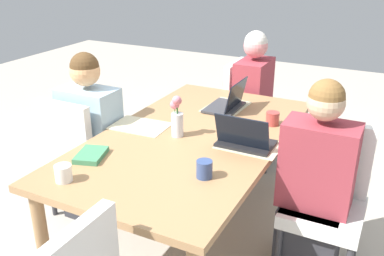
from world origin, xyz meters
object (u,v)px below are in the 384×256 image
(chair_far_left_mid, at_px, (327,193))
(laptop_far_left_mid, at_px, (245,140))
(chair_head_left_left_near, at_px, (246,108))
(book_red_cover, at_px, (91,155))
(chair_near_left_far, at_px, (79,152))
(coffee_mug_near_left, at_px, (204,169))
(person_head_left_left_near, at_px, (252,108))
(person_far_left_mid, at_px, (314,192))
(laptop_head_left_left_near, at_px, (228,103))
(coffee_mug_centre_left, at_px, (63,173))
(dining_table, at_px, (192,146))
(person_near_left_far, at_px, (92,146))
(coffee_mug_near_right, at_px, (273,119))
(flower_vase, at_px, (177,116))

(chair_far_left_mid, xyz_separation_m, laptop_far_left_mid, (0.12, -0.48, 0.29))
(chair_head_left_left_near, bearing_deg, book_red_cover, -8.48)
(chair_near_left_far, xyz_separation_m, coffee_mug_near_left, (0.32, 1.11, 0.29))
(chair_near_left_far, bearing_deg, person_head_left_left_near, 148.80)
(chair_far_left_mid, distance_m, laptop_far_left_mid, 0.57)
(chair_head_left_left_near, xyz_separation_m, person_far_left_mid, (1.22, 0.86, 0.03))
(laptop_head_left_left_near, relative_size, coffee_mug_centre_left, 3.74)
(coffee_mug_near_left, bearing_deg, coffee_mug_centre_left, -60.13)
(dining_table, relative_size, laptop_head_left_left_near, 5.89)
(chair_near_left_far, height_order, person_near_left_far, person_near_left_far)
(chair_near_left_far, relative_size, laptop_head_left_left_near, 2.81)
(dining_table, xyz_separation_m, coffee_mug_near_right, (-0.39, 0.39, 0.12))
(person_near_left_far, distance_m, coffee_mug_near_left, 1.15)
(laptop_far_left_mid, bearing_deg, dining_table, -91.29)
(chair_far_left_mid, height_order, coffee_mug_near_left, chair_far_left_mid)
(laptop_far_left_mid, distance_m, coffee_mug_near_left, 0.43)
(chair_near_left_far, distance_m, laptop_head_left_left_near, 1.10)
(chair_near_left_far, relative_size, coffee_mug_near_left, 9.89)
(coffee_mug_near_left, bearing_deg, flower_vase, -136.64)
(person_far_left_mid, distance_m, coffee_mug_near_right, 0.58)
(dining_table, xyz_separation_m, laptop_far_left_mid, (0.01, 0.35, 0.12))
(person_head_left_left_near, bearing_deg, coffee_mug_near_right, 26.89)
(flower_vase, xyz_separation_m, coffee_mug_near_right, (-0.44, 0.47, -0.09))
(person_head_left_left_near, distance_m, book_red_cover, 1.77)
(chair_far_left_mid, relative_size, person_far_left_mid, 0.75)
(chair_far_left_mid, bearing_deg, coffee_mug_near_left, -44.05)
(laptop_far_left_mid, height_order, coffee_mug_centre_left, laptop_far_left_mid)
(laptop_head_left_left_near, bearing_deg, laptop_far_left_mid, 31.33)
(book_red_cover, bearing_deg, chair_near_left_far, -148.65)
(chair_far_left_mid, xyz_separation_m, book_red_cover, (0.63, -1.18, 0.26))
(chair_far_left_mid, height_order, person_near_left_far, person_near_left_far)
(flower_vase, distance_m, coffee_mug_centre_left, 0.78)
(person_far_left_mid, bearing_deg, person_near_left_far, -86.85)
(person_far_left_mid, bearing_deg, chair_near_left_far, -84.29)
(dining_table, relative_size, laptop_far_left_mid, 5.89)
(person_head_left_left_near, height_order, flower_vase, person_head_left_left_near)
(person_far_left_mid, xyz_separation_m, coffee_mug_near_right, (-0.35, -0.37, 0.26))
(laptop_far_left_mid, bearing_deg, coffee_mug_near_right, 173.77)
(person_far_left_mid, relative_size, coffee_mug_centre_left, 13.95)
(person_far_left_mid, bearing_deg, person_head_left_left_near, -145.99)
(chair_near_left_far, xyz_separation_m, person_near_left_far, (-0.07, 0.06, 0.03))
(coffee_mug_near_right, bearing_deg, person_near_left_far, -69.26)
(person_far_left_mid, relative_size, laptop_far_left_mid, 3.73)
(chair_head_left_left_near, relative_size, chair_far_left_mid, 1.00)
(person_head_left_left_near, distance_m, coffee_mug_near_right, 0.95)
(coffee_mug_centre_left, bearing_deg, laptop_head_left_left_near, 165.79)
(person_near_left_far, bearing_deg, book_red_cover, 40.19)
(dining_table, distance_m, laptop_far_left_mid, 0.37)
(coffee_mug_near_right, bearing_deg, flower_vase, -47.03)
(dining_table, relative_size, book_red_cover, 9.42)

